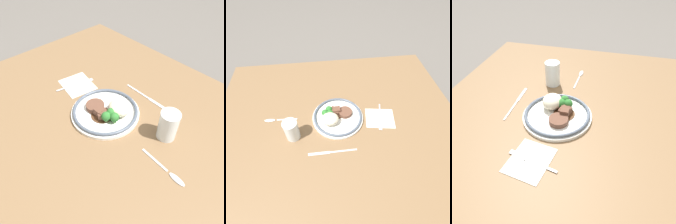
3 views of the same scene
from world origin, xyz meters
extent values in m
plane|color=#5B5651|center=(0.00, 0.00, 0.00)|extent=(8.00, 8.00, 0.00)
cube|color=brown|center=(0.00, 0.00, 0.02)|extent=(1.24, 1.00, 0.05)
cube|color=silver|center=(-0.21, 0.03, 0.05)|extent=(0.16, 0.14, 0.00)
cylinder|color=white|center=(0.00, 0.00, 0.05)|extent=(0.25, 0.25, 0.01)
torus|color=#4C5666|center=(0.00, 0.00, 0.06)|extent=(0.24, 0.24, 0.01)
ellipsoid|color=beige|center=(0.04, 0.03, 0.08)|extent=(0.08, 0.07, 0.05)
cylinder|color=brown|center=(-0.04, -0.02, 0.07)|extent=(0.07, 0.07, 0.02)
cylinder|color=#51331E|center=(0.01, -0.02, 0.06)|extent=(0.08, 0.08, 0.00)
cube|color=brown|center=(0.00, -0.03, 0.07)|extent=(0.03, 0.03, 0.03)
cube|color=brown|center=(0.02, -0.03, 0.07)|extent=(0.03, 0.03, 0.03)
cube|color=brown|center=(0.01, -0.02, 0.07)|extent=(0.03, 0.03, 0.02)
cube|color=brown|center=(0.00, -0.03, 0.07)|extent=(0.03, 0.03, 0.02)
cube|color=brown|center=(0.02, -0.03, 0.07)|extent=(0.04, 0.04, 0.03)
cylinder|color=#5B8E47|center=(0.05, -0.01, 0.06)|extent=(0.01, 0.01, 0.01)
sphere|color=#2D702D|center=(0.05, -0.01, 0.08)|extent=(0.03, 0.03, 0.03)
cylinder|color=#5B8E47|center=(0.04, -0.03, 0.06)|extent=(0.01, 0.01, 0.01)
sphere|color=#2D702D|center=(0.04, -0.03, 0.08)|extent=(0.03, 0.03, 0.03)
cylinder|color=#5B8E47|center=(0.06, -0.01, 0.06)|extent=(0.01, 0.01, 0.01)
sphere|color=#2D702D|center=(0.06, -0.01, 0.08)|extent=(0.03, 0.03, 0.03)
cylinder|color=#5B8E47|center=(0.04, -0.01, 0.06)|extent=(0.01, 0.01, 0.01)
sphere|color=#2D702D|center=(0.04, -0.01, 0.08)|extent=(0.03, 0.03, 0.03)
cylinder|color=#F4AD19|center=(0.22, 0.08, 0.08)|extent=(0.06, 0.06, 0.07)
cylinder|color=white|center=(0.22, 0.08, 0.10)|extent=(0.06, 0.06, 0.11)
cube|color=silver|center=(-0.22, -0.02, 0.05)|extent=(0.03, 0.10, 0.00)
cube|color=silver|center=(-0.20, 0.07, 0.05)|extent=(0.03, 0.06, 0.00)
cube|color=silver|center=(0.00, 0.18, 0.05)|extent=(0.13, 0.01, 0.00)
cube|color=silver|center=(0.10, 0.18, 0.05)|extent=(0.09, 0.01, 0.00)
cube|color=silver|center=(0.26, -0.02, 0.05)|extent=(0.10, 0.01, 0.00)
ellipsoid|color=silver|center=(0.34, -0.02, 0.05)|extent=(0.06, 0.02, 0.01)
camera|label=1|loc=(0.44, -0.37, 0.63)|focal=35.00mm
camera|label=2|loc=(0.06, 0.53, 0.75)|focal=28.00mm
camera|label=3|loc=(-0.59, -0.17, 0.57)|focal=35.00mm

